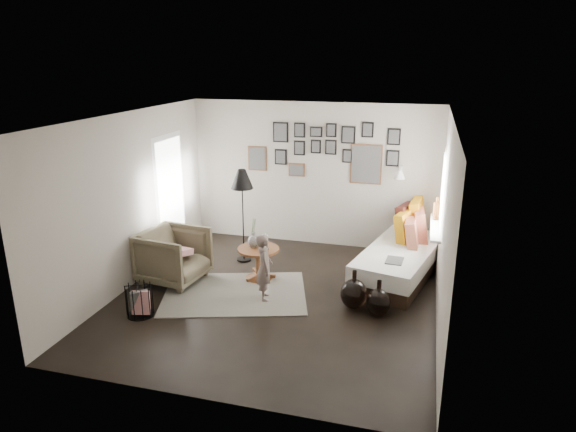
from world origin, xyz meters
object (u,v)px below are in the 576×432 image
(vase, at_px, (254,239))
(child, at_px, (264,267))
(floor_lamp, at_px, (242,182))
(magazine_basket, at_px, (140,300))
(demijohn_small, at_px, (378,302))
(daybed, at_px, (400,255))
(armchair, at_px, (174,256))
(pedestal_table, at_px, (259,265))
(demijohn_large, at_px, (354,294))

(vase, bearing_deg, child, -60.07)
(floor_lamp, height_order, child, floor_lamp)
(magazine_basket, xyz_separation_m, demijohn_small, (3.11, 0.84, -0.02))
(vase, xyz_separation_m, floor_lamp, (-0.41, 0.64, 0.72))
(daybed, relative_size, floor_lamp, 1.46)
(vase, xyz_separation_m, daybed, (2.21, 0.71, -0.31))
(vase, distance_m, armchair, 1.26)
(magazine_basket, bearing_deg, floor_lamp, 72.69)
(pedestal_table, distance_m, magazine_basket, 1.95)
(floor_lamp, xyz_separation_m, demijohn_large, (2.07, -1.25, -1.16))
(armchair, bearing_deg, demijohn_small, -87.47)
(magazine_basket, bearing_deg, child, 31.30)
(pedestal_table, height_order, vase, vase)
(daybed, height_order, magazine_basket, daybed)
(demijohn_small, bearing_deg, pedestal_table, 159.76)
(pedestal_table, distance_m, vase, 0.42)
(vase, height_order, demijohn_large, vase)
(magazine_basket, bearing_deg, pedestal_table, 52.91)
(demijohn_large, bearing_deg, child, -177.27)
(daybed, height_order, armchair, daybed)
(pedestal_table, relative_size, magazine_basket, 1.41)
(floor_lamp, xyz_separation_m, magazine_basket, (-0.69, -2.21, -1.16))
(vase, height_order, daybed, daybed)
(vase, relative_size, demijohn_large, 0.83)
(daybed, distance_m, demijohn_large, 1.43)
(pedestal_table, xyz_separation_m, armchair, (-1.24, -0.43, 0.18))
(vase, bearing_deg, magazine_basket, -124.82)
(magazine_basket, xyz_separation_m, demijohn_large, (2.76, 0.96, 0.00))
(pedestal_table, bearing_deg, magazine_basket, -127.09)
(pedestal_table, height_order, magazine_basket, pedestal_table)
(pedestal_table, relative_size, demijohn_large, 1.16)
(demijohn_small, relative_size, child, 0.52)
(demijohn_small, bearing_deg, armchair, 174.87)
(demijohn_large, relative_size, demijohn_small, 1.10)
(daybed, bearing_deg, demijohn_large, -98.71)
(magazine_basket, height_order, child, child)
(floor_lamp, relative_size, demijohn_large, 2.84)
(floor_lamp, height_order, demijohn_large, floor_lamp)
(pedestal_table, xyz_separation_m, demijohn_small, (1.93, -0.71, -0.04))
(vase, height_order, demijohn_small, vase)
(floor_lamp, bearing_deg, child, -58.77)
(pedestal_table, relative_size, demijohn_small, 1.27)
(daybed, height_order, demijohn_large, daybed)
(daybed, xyz_separation_m, child, (-1.82, -1.38, 0.16))
(child, bearing_deg, magazine_basket, 100.05)
(armchair, distance_m, demijohn_small, 3.19)
(daybed, bearing_deg, pedestal_table, -147.41)
(demijohn_large, bearing_deg, magazine_basket, -160.76)
(vase, distance_m, demijohn_large, 1.82)
(magazine_basket, distance_m, demijohn_small, 3.22)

